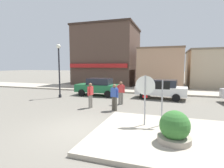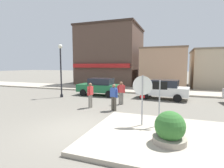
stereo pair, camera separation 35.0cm
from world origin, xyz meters
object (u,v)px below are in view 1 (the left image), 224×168
at_px(pedestrian_crossing_far, 121,92).
at_px(parked_car_second, 162,89).
at_px(planter, 174,130).
at_px(pedestrian_kerb_side, 90,95).
at_px(one_way_sign, 162,98).
at_px(lamp_post, 59,63).
at_px(parked_car_nearest, 99,87).
at_px(pedestrian_crossing_near, 114,96).
at_px(stop_sign, 145,94).

bearing_deg(pedestrian_crossing_far, parked_car_second, 49.91).
relative_size(planter, pedestrian_crossing_far, 0.76).
bearing_deg(pedestrian_kerb_side, parked_car_second, 48.19).
bearing_deg(one_way_sign, planter, -73.24).
relative_size(lamp_post, pedestrian_crossing_far, 2.82).
relative_size(lamp_post, parked_car_nearest, 1.13).
bearing_deg(parked_car_second, one_way_sign, -87.63).
bearing_deg(pedestrian_crossing_near, lamp_post, 154.29).
distance_m(one_way_sign, parked_car_second, 7.16).
bearing_deg(pedestrian_crossing_near, pedestrian_kerb_side, 173.42).
relative_size(stop_sign, lamp_post, 0.51).
bearing_deg(parked_car_nearest, pedestrian_crossing_far, -45.82).
xyz_separation_m(planter, pedestrian_crossing_far, (-3.38, 5.61, 0.31)).
height_order(parked_car_nearest, parked_car_second, same).
bearing_deg(planter, pedestrian_crossing_near, 130.64).
height_order(one_way_sign, pedestrian_kerb_side, one_way_sign).
xyz_separation_m(stop_sign, pedestrian_kerb_side, (-3.78, 2.59, -0.65)).
bearing_deg(pedestrian_kerb_side, lamp_post, 147.73).
bearing_deg(one_way_sign, parked_car_second, 92.37).
distance_m(planter, pedestrian_kerb_side, 6.40).
distance_m(one_way_sign, pedestrian_crossing_far, 4.99).
relative_size(planter, pedestrian_crossing_near, 0.76).
distance_m(planter, parked_car_second, 8.75).
xyz_separation_m(one_way_sign, pedestrian_kerb_side, (-4.48, 2.45, -0.46)).
bearing_deg(lamp_post, pedestrian_kerb_side, -32.27).
relative_size(pedestrian_crossing_far, pedestrian_kerb_side, 1.00).
height_order(planter, parked_car_nearest, parked_car_nearest).
height_order(parked_car_nearest, pedestrian_kerb_side, pedestrian_kerb_side).
relative_size(parked_car_second, pedestrian_kerb_side, 2.58).
relative_size(parked_car_nearest, parked_car_second, 0.97).
height_order(one_way_sign, planter, one_way_sign).
distance_m(stop_sign, pedestrian_crossing_near, 3.27).
xyz_separation_m(parked_car_second, pedestrian_kerb_side, (-4.19, -4.68, 0.06)).
distance_m(one_way_sign, pedestrian_kerb_side, 5.13).
relative_size(lamp_post, pedestrian_kerb_side, 2.82).
bearing_deg(parked_car_nearest, one_way_sign, -50.38).
relative_size(parked_car_nearest, pedestrian_crossing_far, 2.50).
bearing_deg(parked_car_second, pedestrian_crossing_far, -130.09).
height_order(one_way_sign, parked_car_second, one_way_sign).
bearing_deg(stop_sign, pedestrian_crossing_far, 117.87).
bearing_deg(stop_sign, lamp_post, 146.68).
bearing_deg(planter, parked_car_nearest, 126.17).
bearing_deg(pedestrian_crossing_far, parked_car_nearest, 134.18).
xyz_separation_m(one_way_sign, parked_car_second, (-0.30, 7.13, -0.52)).
bearing_deg(pedestrian_kerb_side, pedestrian_crossing_far, 45.05).
relative_size(pedestrian_crossing_near, pedestrian_kerb_side, 1.00).
bearing_deg(lamp_post, one_way_sign, -30.41).
relative_size(one_way_sign, pedestrian_crossing_near, 1.30).
distance_m(parked_car_nearest, pedestrian_crossing_far, 4.17).
bearing_deg(lamp_post, stop_sign, -33.32).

